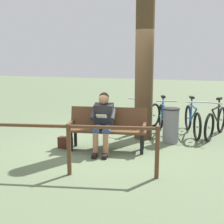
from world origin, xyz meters
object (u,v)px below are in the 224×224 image
bicycle_red (163,119)px  bicycle_blue (144,117)px  person_reading (103,119)px  bicycle_silver (216,122)px  tree_trunk (145,55)px  handbag (65,143)px  bicycle_green (192,120)px  litter_bin (171,125)px  bench (108,125)px

bicycle_red → bicycle_blue: 0.53m
person_reading → bicycle_silver: bearing=-149.0°
person_reading → tree_trunk: size_ratio=0.31×
bicycle_blue → handbag: bearing=-12.7°
tree_trunk → bicycle_blue: bearing=-79.1°
bicycle_silver → bicycle_green: bearing=-74.4°
person_reading → bicycle_silver: (-2.15, -1.94, -0.31)m
tree_trunk → person_reading: bearing=66.7°
litter_bin → bicycle_blue: bearing=-46.6°
tree_trunk → bicycle_red: bearing=-121.8°
person_reading → bicycle_green: size_ratio=0.74×
bicycle_red → bicycle_silver: bearing=77.3°
litter_bin → bicycle_silver: bicycle_silver is taller
handbag → bicycle_blue: bicycle_blue is taller
handbag → tree_trunk: (-1.36, -1.32, 1.83)m
bench → person_reading: size_ratio=1.38×
handbag → bicycle_blue: bearing=-121.1°
person_reading → bicycle_blue: size_ratio=0.74×
person_reading → litter_bin: (-1.20, -1.10, -0.27)m
bench → bicycle_silver: (-2.12, -1.77, -0.15)m
tree_trunk → bicycle_green: 2.04m
handbag → bicycle_blue: 2.38m
bench → tree_trunk: tree_trunk is taller
handbag → litter_bin: bearing=-149.9°
tree_trunk → bicycle_silver: (-1.62, -0.70, -1.59)m
handbag → person_reading: bearing=-174.7°
bench → bicycle_blue: bearing=-112.6°
bench → bicycle_red: size_ratio=1.02×
litter_bin → bicycle_red: bicycle_red is taller
person_reading → bicycle_red: bearing=-127.3°
handbag → litter_bin: (-2.03, -1.18, 0.27)m
bench → tree_trunk: bearing=-126.2°
tree_trunk → bicycle_blue: (0.14, -0.71, -1.59)m
bicycle_silver → bicycle_red: 1.25m
litter_bin → bicycle_silver: size_ratio=0.48×
litter_bin → bicycle_green: bicycle_green is taller
bicycle_silver → litter_bin: bearing=-32.9°
handbag → tree_trunk: 2.63m
handbag → bicycle_green: bicycle_green is taller
person_reading → bicycle_blue: 2.02m
bicycle_red → bicycle_blue: bearing=-118.5°
bicycle_red → bicycle_blue: (0.52, -0.10, 0.00)m
tree_trunk → handbag: bearing=44.0°
handbag → bicycle_green: bearing=-140.4°
bench → person_reading: bearing=67.9°
litter_bin → bicycle_silver: (-0.95, -0.84, -0.03)m
handbag → litter_bin: size_ratio=0.38×
tree_trunk → bicycle_green: size_ratio=2.39×
litter_bin → bicycle_blue: size_ratio=0.49×
bench → litter_bin: 1.50m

